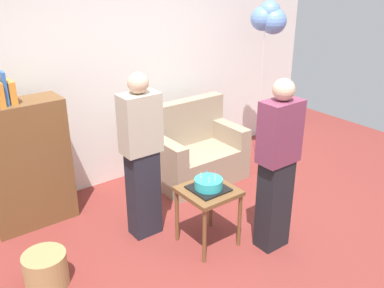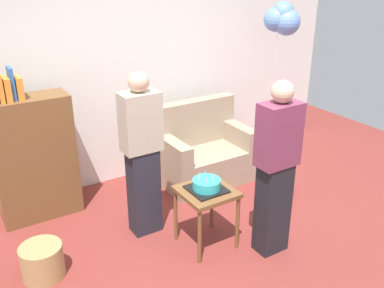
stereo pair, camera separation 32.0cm
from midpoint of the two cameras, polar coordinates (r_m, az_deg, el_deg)
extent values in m
plane|color=maroon|center=(4.14, 3.14, -14.31)|extent=(8.00, 8.00, 0.00)
cube|color=silver|center=(5.16, -11.51, 9.58)|extent=(6.00, 0.10, 2.70)
cube|color=gray|center=(5.30, -0.95, -2.80)|extent=(1.10, 0.70, 0.40)
cube|color=gray|center=(5.32, -2.70, 2.88)|extent=(1.10, 0.16, 0.56)
cube|color=gray|center=(4.93, -5.38, -0.88)|extent=(0.16, 0.70, 0.24)
cube|color=gray|center=(5.44, 3.03, 1.54)|extent=(0.16, 0.70, 0.24)
cube|color=brown|center=(4.64, -22.79, -2.57)|extent=(0.80, 0.36, 1.30)
cube|color=#3366B7|center=(4.36, -25.64, 6.71)|extent=(0.03, 0.18, 0.31)
cube|color=orange|center=(4.38, -24.84, 6.25)|extent=(0.06, 0.20, 0.21)
cube|color=brown|center=(3.98, -0.13, -6.29)|extent=(0.48, 0.48, 0.04)
cylinder|color=brown|center=(3.88, -0.76, -12.19)|extent=(0.04, 0.04, 0.54)
cylinder|color=brown|center=(4.10, 4.05, -10.12)|extent=(0.04, 0.04, 0.54)
cylinder|color=brown|center=(4.17, -4.22, -9.50)|extent=(0.04, 0.04, 0.54)
cylinder|color=brown|center=(4.38, 0.42, -7.74)|extent=(0.04, 0.04, 0.54)
cube|color=black|center=(3.96, -0.13, -5.94)|extent=(0.32, 0.32, 0.02)
cylinder|color=#2DB2B7|center=(3.94, -0.13, -5.27)|extent=(0.26, 0.26, 0.09)
cylinder|color=#EA668C|center=(3.94, 0.82, -3.97)|extent=(0.01, 0.01, 0.06)
cylinder|color=#66B2E5|center=(3.98, -0.35, -3.81)|extent=(0.01, 0.01, 0.05)
cylinder|color=#F2CC4C|center=(3.93, -1.16, -4.12)|extent=(0.01, 0.01, 0.05)
cylinder|color=#EA668C|center=(3.87, -1.12, -4.67)|extent=(0.01, 0.01, 0.05)
cylinder|color=#EA668C|center=(3.84, -0.10, -4.81)|extent=(0.01, 0.01, 0.05)
cylinder|color=#F2CC4C|center=(3.88, 0.74, -4.55)|extent=(0.01, 0.01, 0.05)
cube|color=#23232D|center=(4.24, -8.59, -6.50)|extent=(0.28, 0.20, 0.88)
cube|color=#B2A893|center=(3.94, -9.20, 2.65)|extent=(0.36, 0.22, 0.56)
sphere|color=#D1A889|center=(3.83, -9.55, 7.92)|extent=(0.19, 0.19, 0.19)
cube|color=black|center=(4.06, 8.54, -7.94)|extent=(0.28, 0.20, 0.88)
cube|color=#75334C|center=(3.74, 9.18, 1.55)|extent=(0.36, 0.22, 0.56)
sphere|color=#D1A889|center=(3.62, 9.56, 7.08)|extent=(0.19, 0.19, 0.19)
cylinder|color=#A88451|center=(3.97, -21.05, -15.31)|extent=(0.36, 0.36, 0.30)
ellipsoid|color=#473328|center=(5.16, 9.45, -5.16)|extent=(0.28, 0.14, 0.20)
cylinder|color=silver|center=(5.61, 7.41, 6.55)|extent=(0.00, 0.00, 1.87)
sphere|color=#668ED6|center=(5.47, 7.63, 16.11)|extent=(0.30, 0.30, 0.30)
sphere|color=#668ED6|center=(5.47, 8.50, 16.91)|extent=(0.27, 0.27, 0.27)
sphere|color=#668ED6|center=(5.46, 9.02, 15.74)|extent=(0.32, 0.32, 0.32)
camera|label=1|loc=(0.16, -92.29, -0.98)|focal=40.37mm
camera|label=2|loc=(0.16, 87.71, 0.98)|focal=40.37mm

